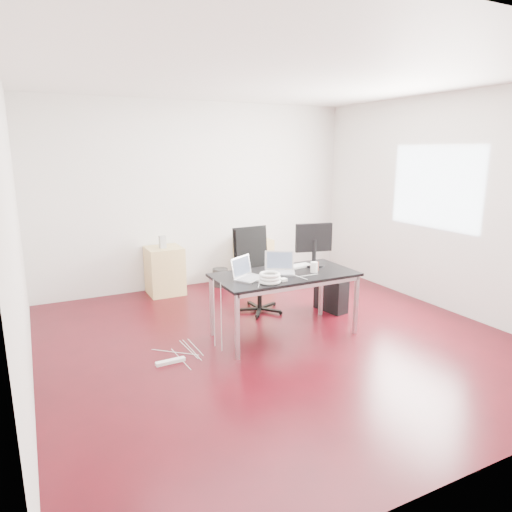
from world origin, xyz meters
name	(u,v)px	position (x,y,z in m)	size (l,w,h in m)	color
room_shell	(282,216)	(0.04, 0.00, 1.40)	(5.00, 5.00, 5.00)	#35060C
desk	(285,278)	(0.13, 0.09, 0.68)	(1.60, 0.80, 0.73)	black
office_chair	(256,266)	(0.22, 0.99, 0.61)	(0.50, 0.52, 1.08)	black
filing_cabinet_left	(165,271)	(-0.67, 2.23, 0.35)	(0.50, 0.50, 0.70)	tan
filing_cabinet_right	(253,260)	(0.80, 2.23, 0.35)	(0.50, 0.50, 0.70)	tan
pc_tower	(331,295)	(1.09, 0.51, 0.22)	(0.20, 0.45, 0.44)	black
wastebasket	(220,277)	(0.21, 2.21, 0.14)	(0.24, 0.24, 0.28)	black
power_strip	(170,361)	(-1.26, -0.04, 0.02)	(0.30, 0.06, 0.04)	white
laptop_left	(247,273)	(-0.33, 0.10, 0.79)	(0.41, 0.38, 0.23)	silver
laptop_right	(280,268)	(0.10, 0.15, 0.79)	(0.41, 0.38, 0.23)	silver
monitor	(314,242)	(0.63, 0.26, 1.01)	(0.45, 0.26, 0.51)	black
keyboard	(295,267)	(0.37, 0.27, 0.74)	(0.44, 0.14, 0.02)	white
cup_white	(314,267)	(0.45, -0.01, 0.79)	(0.08, 0.08, 0.12)	white
cup_brown	(315,266)	(0.52, 0.05, 0.78)	(0.08, 0.08, 0.10)	brown
cable_coil	(270,278)	(-0.19, -0.15, 0.78)	(0.24, 0.24, 0.11)	white
power_adapter	(283,280)	(-0.04, -0.16, 0.74)	(0.07, 0.07, 0.03)	white
speaker	(163,242)	(-0.69, 2.19, 0.79)	(0.09, 0.08, 0.18)	#9E9E9E
navy_garment	(253,236)	(0.81, 2.26, 0.74)	(0.30, 0.24, 0.09)	black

